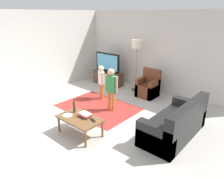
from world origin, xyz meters
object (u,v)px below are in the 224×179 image
(tv_remote, at_px, (93,120))
(plate, at_px, (67,115))
(couch, at_px, (177,125))
(floor_lamp, at_px, (137,47))
(tv, at_px, (108,63))
(book_stack, at_px, (85,115))
(armchair, at_px, (149,87))
(coffee_table, at_px, (80,120))
(child_center, at_px, (111,86))
(child_near_tv, at_px, (101,79))
(tv_stand, at_px, (108,78))
(bottle, at_px, (74,107))

(tv_remote, relative_size, plate, 0.77)
(couch, relative_size, floor_lamp, 1.01)
(tv, distance_m, plate, 3.59)
(couch, distance_m, plate, 2.44)
(floor_lamp, relative_size, book_stack, 6.16)
(armchair, relative_size, coffee_table, 0.90)
(floor_lamp, relative_size, coffee_table, 1.78)
(child_center, bearing_deg, coffee_table, -77.36)
(tv, height_order, child_near_tv, tv)
(tv_remote, height_order, plate, plate)
(armchair, bearing_deg, plate, -93.34)
(tv_stand, height_order, armchair, armchair)
(child_center, distance_m, plate, 1.55)
(child_near_tv, relative_size, tv_remote, 6.39)
(child_center, relative_size, plate, 5.49)
(tv_remote, bearing_deg, floor_lamp, 127.62)
(tv, xyz_separation_m, tv_remote, (2.26, -2.93, -0.42))
(child_near_tv, bearing_deg, couch, -9.87)
(bottle, height_order, plate, bottle)
(floor_lamp, bearing_deg, armchair, -16.31)
(couch, bearing_deg, child_center, 178.37)
(tv_stand, relative_size, child_near_tv, 1.10)
(tv_stand, xyz_separation_m, child_center, (1.62, -1.65, 0.48))
(armchair, xyz_separation_m, plate, (-0.18, -3.14, 0.13))
(tv, bearing_deg, coffee_table, -57.46)
(floor_lamp, height_order, coffee_table, floor_lamp)
(coffee_table, bearing_deg, floor_lamp, 103.18)
(child_near_tv, bearing_deg, floor_lamp, 75.64)
(tv_stand, bearing_deg, book_stack, -55.98)
(tv_stand, height_order, book_stack, book_stack)
(child_near_tv, height_order, child_center, child_center)
(tv_stand, relative_size, bottle, 3.63)
(tv_stand, height_order, bottle, bottle)
(floor_lamp, bearing_deg, child_near_tv, -104.36)
(plate, bearing_deg, armchair, 86.66)
(book_stack, distance_m, plate, 0.41)
(couch, relative_size, coffee_table, 1.80)
(child_center, xyz_separation_m, tv_remote, (0.64, -1.31, -0.30))
(armchair, xyz_separation_m, bottle, (-0.20, -2.92, 0.26))
(couch, relative_size, child_center, 1.49)
(child_center, distance_m, bottle, 1.32)
(couch, height_order, armchair, armchair)
(book_stack, bearing_deg, tv_stand, 124.02)
(tv_remote, bearing_deg, book_stack, -164.92)
(child_near_tv, bearing_deg, tv_stand, 124.23)
(armchair, distance_m, child_center, 1.68)
(child_near_tv, distance_m, child_center, 0.90)
(couch, distance_m, bottle, 2.35)
(tv, relative_size, child_center, 0.91)
(plate, bearing_deg, tv, 117.70)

